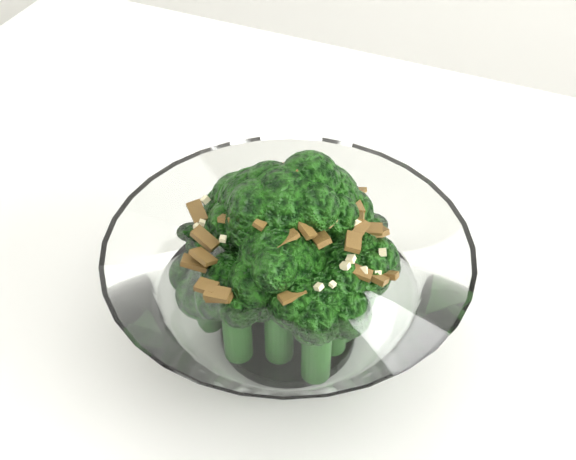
# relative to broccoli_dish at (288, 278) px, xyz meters

# --- Properties ---
(broccoli_dish) EXTENTS (0.19, 0.19, 0.12)m
(broccoli_dish) POSITION_rel_broccoli_dish_xyz_m (0.00, 0.00, 0.00)
(broccoli_dish) COLOR white
(broccoli_dish) RESTS_ON table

